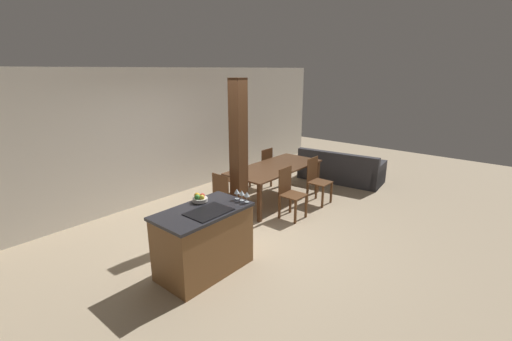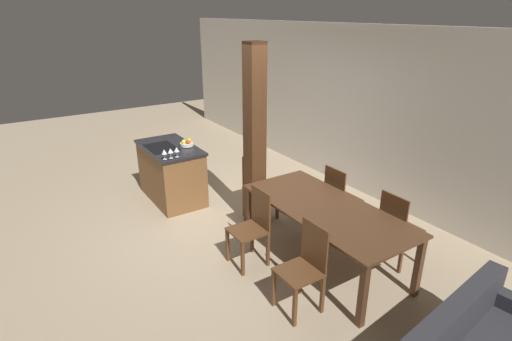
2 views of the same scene
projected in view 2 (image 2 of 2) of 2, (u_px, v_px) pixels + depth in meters
The scene contains 14 objects.
ground_plane at pixel (223, 220), 5.90m from camera, with size 16.00×16.00×0.00m, color tan.
wall_back at pixel (352, 109), 6.67m from camera, with size 11.20×0.08×2.70m.
kitchen_island at pixel (171, 173), 6.42m from camera, with size 1.27×0.73×0.91m.
fruit_bowl at pixel (187, 143), 6.23m from camera, with size 0.21×0.21×0.12m.
wine_glass_near at pixel (164, 152), 5.63m from camera, with size 0.08×0.08×0.15m.
wine_glass_middle at pixel (170, 151), 5.68m from camera, with size 0.08×0.08×0.15m.
wine_glass_far at pixel (177, 150), 5.73m from camera, with size 0.08×0.08×0.15m.
dining_table at pixel (326, 214), 4.68m from camera, with size 2.15×0.97×0.75m.
dining_chair_near_left at pixel (253, 226), 4.76m from camera, with size 0.40×0.40×0.94m.
dining_chair_near_right at pixel (305, 266), 4.01m from camera, with size 0.40×0.40×0.94m.
dining_chair_far_left at pixel (340, 198), 5.48m from camera, with size 0.40×0.40×0.94m.
dining_chair_far_right at pixel (397, 227), 4.73m from camera, with size 0.40×0.40×0.94m.
dining_chair_head_end at pixel (258, 185), 5.87m from camera, with size 0.40×0.40×0.94m.
timber_post at pixel (255, 140), 5.35m from camera, with size 0.23×0.23×2.53m.
Camera 2 is at (4.62, -2.43, 2.88)m, focal length 28.00 mm.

